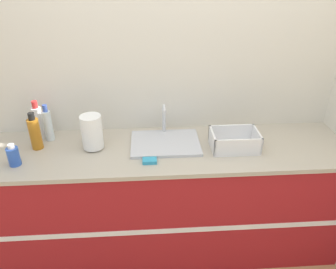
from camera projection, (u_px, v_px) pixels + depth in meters
wall_back at (166, 73)px, 2.31m from camera, size 4.86×0.06×2.60m
counter_cabinet at (169, 199)px, 2.43m from camera, size 2.48×0.63×0.89m
sink at (165, 142)px, 2.25m from camera, size 0.47×0.35×0.23m
paper_towel_roll at (92, 132)px, 2.16m from camera, size 0.14×0.14×0.24m
dish_rack at (234, 142)px, 2.19m from camera, size 0.31×0.21×0.12m
bottle_amber at (35, 133)px, 2.16m from camera, size 0.07×0.07×0.26m
bottle_clear at (48, 125)px, 2.26m from camera, size 0.06×0.06×0.27m
bottle_blue at (13, 156)px, 2.01m from camera, size 0.07×0.07×0.14m
bottle_white_spray at (38, 122)px, 2.29m from camera, size 0.07×0.07×0.28m
sponge at (150, 161)px, 2.06m from camera, size 0.09×0.06×0.02m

